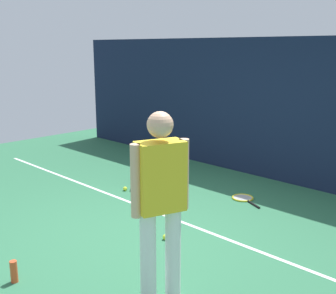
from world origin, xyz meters
TOP-DOWN VIEW (x-y plane):
  - ground_plane at (0.00, 0.00)m, footprint 12.00×12.00m
  - back_fence at (0.00, 3.00)m, footprint 10.00×0.10m
  - court_line at (0.00, 0.53)m, footprint 9.00×0.05m
  - tennis_player at (1.15, -0.87)m, footprint 0.34×0.50m
  - tennis_racket at (0.20, 1.81)m, footprint 0.63×0.43m
  - backpack at (-1.30, 1.23)m, footprint 0.38×0.38m
  - tennis_ball_near_player at (-1.35, 0.82)m, footprint 0.07×0.07m
  - tennis_ball_by_fence at (0.33, 0.02)m, footprint 0.07×0.07m
  - water_bottle at (-0.06, -1.65)m, footprint 0.07×0.07m

SIDE VIEW (x-z plane):
  - ground_plane at x=0.00m, z-range 0.00..0.00m
  - court_line at x=0.00m, z-range 0.00..0.00m
  - tennis_racket at x=0.20m, z-range 0.00..0.03m
  - tennis_ball_near_player at x=-1.35m, z-range 0.00..0.07m
  - tennis_ball_by_fence at x=0.33m, z-range 0.00..0.07m
  - water_bottle at x=-0.06m, z-range 0.00..0.22m
  - backpack at x=-1.30m, z-range -0.01..0.43m
  - tennis_player at x=1.15m, z-range 0.12..1.82m
  - back_fence at x=0.00m, z-range 0.00..2.37m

